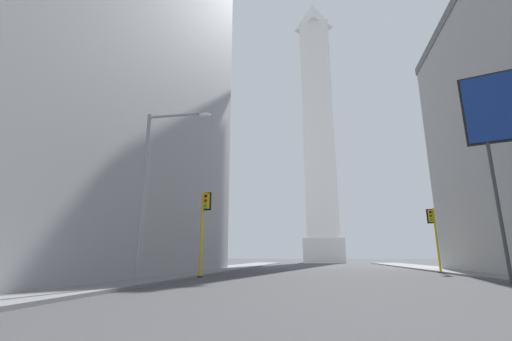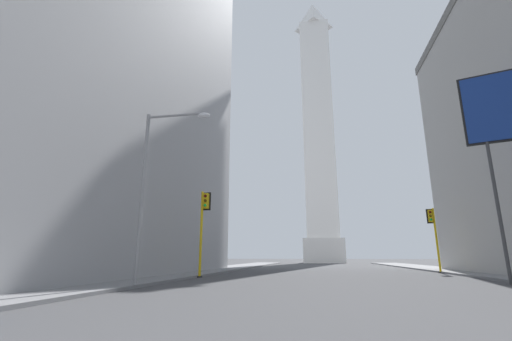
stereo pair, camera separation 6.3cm
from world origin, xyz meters
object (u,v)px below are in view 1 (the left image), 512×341
Objects in this scene: obelisk at (318,126)px; street_lamp at (155,176)px; traffic_light_mid_right at (434,230)px; traffic_light_mid_left at (204,220)px.

obelisk is 69.86m from street_lamp.
obelisk is at bearing 82.01° from street_lamp.
street_lamp reaches higher than traffic_light_mid_right.
traffic_light_mid_left reaches higher than traffic_light_mid_right.
street_lamp reaches higher than traffic_light_mid_left.
traffic_light_mid_left is (-9.12, -55.66, -28.20)m from obelisk.
traffic_light_mid_left is 8.32m from street_lamp.
street_lamp is at bearing -97.99° from obelisk.
obelisk is 11.08× the size of traffic_light_mid_left.
obelisk is 11.74× the size of traffic_light_mid_right.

